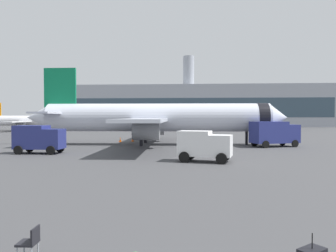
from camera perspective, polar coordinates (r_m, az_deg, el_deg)
name	(u,v)px	position (r m, az deg, el deg)	size (l,w,h in m)	color
airplane_at_gate	(156,118)	(44.14, -2.09, 1.45)	(35.69, 32.13, 10.50)	silver
airplane_taxiing	(30,121)	(98.74, -23.18, 0.85)	(26.26, 23.65, 7.73)	white
service_truck	(39,138)	(35.98, -21.77, -1.97)	(4.80, 2.53, 2.90)	navy
fuel_truck	(274,133)	(43.05, 18.16, -1.14)	(6.46, 4.36, 3.20)	navy
cargo_van	(204,145)	(27.49, 6.40, -3.26)	(4.75, 3.21, 2.60)	white
safety_cone_near	(178,137)	(54.39, 1.84, -1.98)	(0.44, 0.44, 0.75)	#F2590C
safety_cone_mid	(120,139)	(49.16, -8.40, -2.36)	(0.44, 0.44, 0.78)	#F2590C
safety_cone_far	(197,142)	(45.50, 5.10, -2.76)	(0.44, 0.44, 0.64)	#F2590C
safety_cone_outer	(133,139)	(49.84, -6.22, -2.29)	(0.44, 0.44, 0.80)	#F2590C
gate_chair	(30,241)	(9.80, -23.05, -18.10)	(0.50, 0.50, 0.86)	black
terminal_building	(199,106)	(131.55, 5.51, 3.55)	(103.71, 17.41, 28.25)	#9EA3AD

